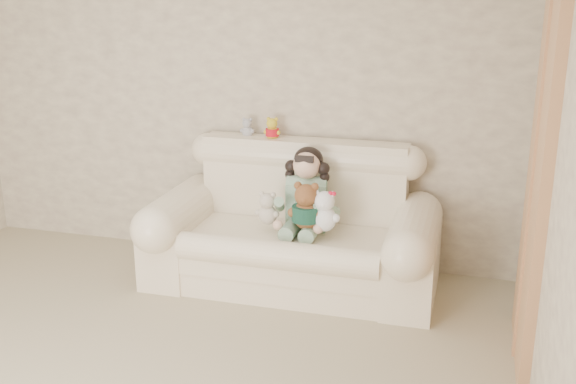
# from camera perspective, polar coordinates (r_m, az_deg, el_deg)

# --- Properties ---
(wall_back) EXTENTS (4.50, 0.00, 4.50)m
(wall_back) POSITION_cam_1_polar(r_m,az_deg,el_deg) (5.45, -4.61, 7.88)
(wall_back) COLOR beige
(wall_back) RESTS_ON ground
(sofa) EXTENTS (2.10, 0.95, 1.03)m
(sofa) POSITION_cam_1_polar(r_m,az_deg,el_deg) (4.99, 0.31, -2.26)
(sofa) COLOR #FFEBCD
(sofa) RESTS_ON floor
(door_panel) EXTENTS (0.06, 0.90, 2.10)m
(door_panel) POSITION_cam_1_polar(r_m,az_deg,el_deg) (4.11, 20.00, 0.26)
(door_panel) COLOR #B5754D
(door_panel) RESTS_ON floor
(seated_child) EXTENTS (0.44, 0.51, 0.62)m
(seated_child) POSITION_cam_1_polar(r_m,az_deg,el_deg) (4.97, 1.56, 0.29)
(seated_child) COLOR #2D7946
(seated_child) RESTS_ON sofa
(brown_teddy) EXTENTS (0.31, 0.27, 0.40)m
(brown_teddy) POSITION_cam_1_polar(r_m,az_deg,el_deg) (4.78, 1.52, -0.80)
(brown_teddy) COLOR brown
(brown_teddy) RESTS_ON sofa
(white_cat) EXTENTS (0.27, 0.24, 0.35)m
(white_cat) POSITION_cam_1_polar(r_m,az_deg,el_deg) (4.76, 3.06, -1.21)
(white_cat) COLOR white
(white_cat) RESTS_ON sofa
(cream_teddy) EXTENTS (0.21, 0.18, 0.28)m
(cream_teddy) POSITION_cam_1_polar(r_m,az_deg,el_deg) (4.89, -1.71, -1.09)
(cream_teddy) COLOR beige
(cream_teddy) RESTS_ON sofa
(yellow_mini_bear) EXTENTS (0.14, 0.11, 0.21)m
(yellow_mini_bear) POSITION_cam_1_polar(r_m,az_deg,el_deg) (5.23, -1.31, 5.46)
(yellow_mini_bear) COLOR yellow
(yellow_mini_bear) RESTS_ON sofa
(grey_mini_plush) EXTENTS (0.13, 0.10, 0.18)m
(grey_mini_plush) POSITION_cam_1_polar(r_m,az_deg,el_deg) (5.32, -3.38, 5.50)
(grey_mini_plush) COLOR #B3B4BA
(grey_mini_plush) RESTS_ON sofa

